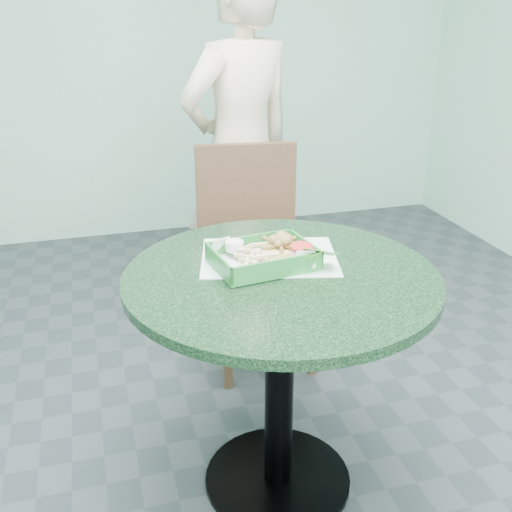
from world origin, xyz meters
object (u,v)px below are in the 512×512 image
object	(u,v)px
crab_sandwich	(284,250)
sauce_ramekin	(237,250)
cafe_table	(280,330)
diner_person	(240,134)
dining_chair	(253,240)
food_basket	(263,267)

from	to	relation	value
crab_sandwich	sauce_ramekin	world-z (taller)	crab_sandwich
crab_sandwich	cafe_table	bearing A→B (deg)	-111.61
diner_person	sauce_ramekin	xyz separation A→B (m)	(-0.27, -1.01, -0.13)
cafe_table	crab_sandwich	world-z (taller)	crab_sandwich
diner_person	dining_chair	bearing A→B (deg)	63.11
sauce_ramekin	crab_sandwich	bearing A→B (deg)	-14.94
cafe_table	diner_person	xyz separation A→B (m)	(0.17, 1.14, 0.35)
cafe_table	crab_sandwich	distance (m)	0.24
diner_person	sauce_ramekin	bearing A→B (deg)	52.92
diner_person	food_basket	world-z (taller)	diner_person
dining_chair	cafe_table	bearing A→B (deg)	-93.97
cafe_table	sauce_ramekin	xyz separation A→B (m)	(-0.10, 0.13, 0.22)
food_basket	sauce_ramekin	bearing A→B (deg)	131.34
sauce_ramekin	diner_person	bearing A→B (deg)	74.90
diner_person	crab_sandwich	world-z (taller)	diner_person
cafe_table	food_basket	bearing A→B (deg)	121.92
dining_chair	sauce_ramekin	world-z (taller)	dining_chair
food_basket	crab_sandwich	size ratio (longest dim) A/B	2.49
diner_person	crab_sandwich	size ratio (longest dim) A/B	16.32
dining_chair	food_basket	distance (m)	0.83
food_basket	cafe_table	bearing A→B (deg)	-58.08
dining_chair	sauce_ramekin	size ratio (longest dim) A/B	17.05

